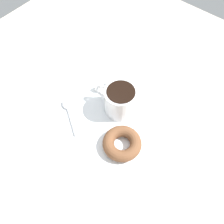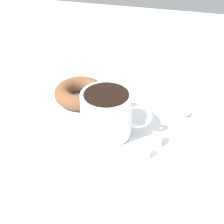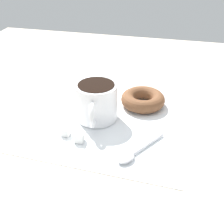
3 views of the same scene
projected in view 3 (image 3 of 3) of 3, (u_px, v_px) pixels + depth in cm
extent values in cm
cube|color=beige|center=(115.00, 125.00, 68.72)|extent=(120.00, 120.00, 2.00)
cube|color=white|center=(112.00, 120.00, 68.09)|extent=(35.68, 35.68, 0.30)
cylinder|color=white|center=(96.00, 103.00, 66.45)|extent=(8.97, 8.97, 8.00)
cylinder|color=black|center=(96.00, 87.00, 64.49)|extent=(7.77, 7.77, 0.60)
torus|color=white|center=(93.00, 115.00, 62.24)|extent=(1.69, 5.45, 5.38)
torus|color=brown|center=(143.00, 99.00, 72.74)|extent=(10.27, 10.27, 3.10)
ellipsoid|color=silver|center=(126.00, 158.00, 56.13)|extent=(3.93, 4.32, 0.90)
cylinder|color=silver|center=(147.00, 145.00, 59.80)|extent=(5.68, 8.72, 0.56)
cube|color=white|center=(79.00, 137.00, 60.90)|extent=(1.76, 1.76, 1.76)
cube|color=white|center=(66.00, 131.00, 62.82)|extent=(1.68, 1.68, 1.68)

